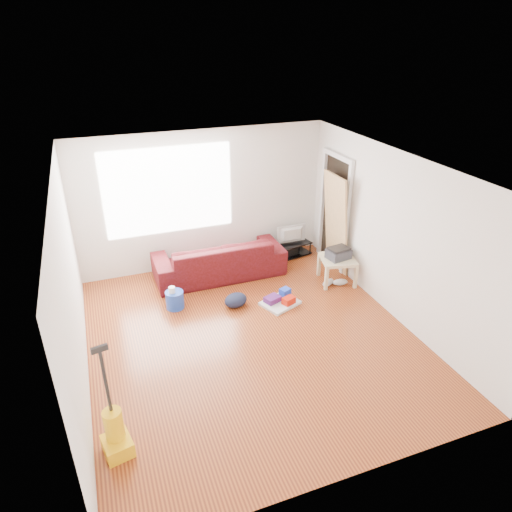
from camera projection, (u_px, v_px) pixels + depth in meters
name	position (u px, v px, depth m)	size (l,w,h in m)	color
room	(252.00, 255.00, 6.19)	(4.51, 5.01, 2.51)	maroon
sofa	(220.00, 275.00, 8.26)	(2.29, 0.90, 0.67)	#3B0804
tv_stand	(292.00, 249.00, 8.91)	(0.77, 0.54, 0.26)	black
tv	(292.00, 235.00, 8.78)	(0.59, 0.08, 0.34)	black
side_table	(338.00, 262.00, 7.87)	(0.68, 0.68, 0.46)	tan
printer	(339.00, 253.00, 7.79)	(0.42, 0.34, 0.20)	#2F3038
bucket	(176.00, 307.00, 7.30)	(0.29, 0.29, 0.29)	blue
toilet_paper	(173.00, 298.00, 7.20)	(0.11, 0.11, 0.10)	white
cleaning_tray	(281.00, 300.00, 7.37)	(0.68, 0.62, 0.20)	silver
backpack	(236.00, 306.00, 7.34)	(0.39, 0.31, 0.21)	black
sneakers	(334.00, 282.00, 7.90)	(0.49, 0.25, 0.11)	silver
vacuum	(115.00, 433.00, 4.73)	(0.34, 0.37, 1.33)	yellow
door_panel	(332.00, 268.00, 8.49)	(0.04, 0.72, 1.80)	#A6834F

